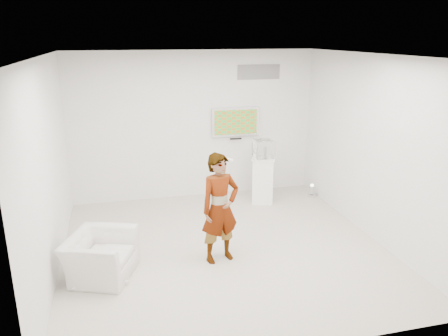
# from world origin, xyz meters

# --- Properties ---
(room) EXTENTS (5.01, 5.01, 3.00)m
(room) POSITION_xyz_m (0.00, 0.00, 1.50)
(room) COLOR #B3ACA4
(room) RESTS_ON ground
(tv) EXTENTS (1.00, 0.08, 0.60)m
(tv) POSITION_xyz_m (0.85, 2.45, 1.55)
(tv) COLOR silver
(tv) RESTS_ON room
(logo_decal) EXTENTS (0.90, 0.02, 0.30)m
(logo_decal) POSITION_xyz_m (1.35, 2.49, 2.55)
(logo_decal) COLOR slate
(logo_decal) RESTS_ON room
(person) EXTENTS (0.69, 0.55, 1.67)m
(person) POSITION_xyz_m (-0.15, -0.34, 0.83)
(person) COLOR silver
(person) RESTS_ON room
(armchair) EXTENTS (1.12, 1.18, 0.62)m
(armchair) POSITION_xyz_m (-1.89, -0.40, 0.31)
(armchair) COLOR silver
(armchair) RESTS_ON room
(pedestal) EXTENTS (0.58, 0.58, 0.94)m
(pedestal) POSITION_xyz_m (1.25, 1.78, 0.47)
(pedestal) COLOR white
(pedestal) RESTS_ON room
(floor_uplight) EXTENTS (0.20, 0.20, 0.27)m
(floor_uplight) POSITION_xyz_m (2.35, 1.79, 0.13)
(floor_uplight) COLOR silver
(floor_uplight) RESTS_ON room
(vitrine) EXTENTS (0.37, 0.37, 0.35)m
(vitrine) POSITION_xyz_m (1.25, 1.78, 1.12)
(vitrine) COLOR white
(vitrine) RESTS_ON pedestal
(console) EXTENTS (0.12, 0.17, 0.22)m
(console) POSITION_xyz_m (1.25, 1.78, 1.05)
(console) COLOR white
(console) RESTS_ON pedestal
(wii_remote) EXTENTS (0.08, 0.13, 0.03)m
(wii_remote) POSITION_xyz_m (0.05, -0.13, 1.50)
(wii_remote) COLOR white
(wii_remote) RESTS_ON person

